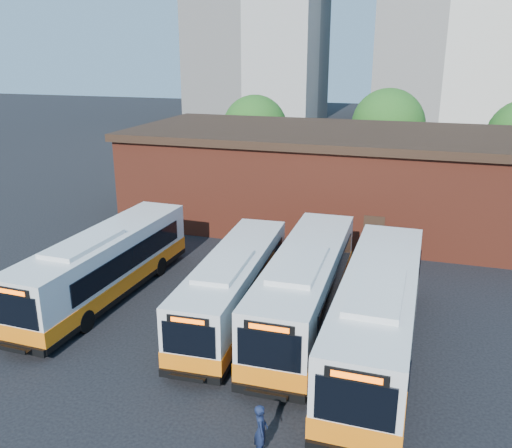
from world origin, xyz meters
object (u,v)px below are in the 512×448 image
(bus_west, at_px, (105,267))
(transit_worker, at_px, (261,430))
(bus_mideast, at_px, (305,290))
(bus_midwest, at_px, (234,288))
(bus_east, at_px, (377,318))

(bus_west, distance_m, transit_worker, 13.27)
(bus_mideast, height_order, transit_worker, bus_mideast)
(bus_midwest, distance_m, bus_mideast, 3.17)
(bus_west, xyz_separation_m, bus_mideast, (9.82, 0.28, 0.04))
(bus_west, distance_m, bus_east, 13.19)
(bus_west, bearing_deg, bus_east, -5.18)
(bus_midwest, distance_m, transit_worker, 8.87)
(bus_west, relative_size, bus_east, 0.94)
(bus_east, bearing_deg, bus_mideast, 150.85)
(bus_west, bearing_deg, transit_worker, -36.55)
(bus_west, relative_size, transit_worker, 7.26)
(bus_west, relative_size, bus_mideast, 0.98)
(bus_midwest, bearing_deg, bus_mideast, 5.24)
(bus_east, bearing_deg, transit_worker, -111.66)
(bus_west, xyz_separation_m, bus_midwest, (6.68, -0.18, -0.11))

